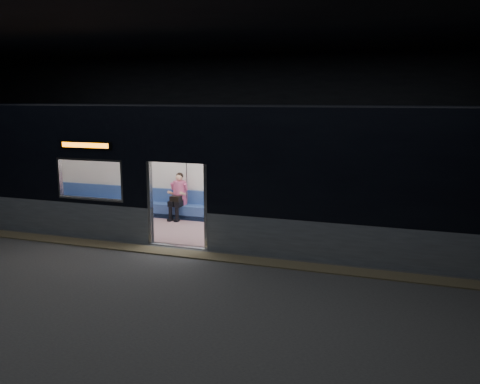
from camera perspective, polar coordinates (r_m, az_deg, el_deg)
The scene contains 7 objects.
station_floor at distance 11.53m, azimuth -9.19°, elevation -7.53°, with size 24.00×14.00×0.01m, color #47494C.
station_envelope at distance 10.96m, azimuth -9.77°, elevation 11.01°, with size 24.00×14.00×5.00m.
tactile_strip at distance 11.99m, azimuth -7.95°, elevation -6.69°, with size 22.80×0.50×0.03m, color #8C7F59.
metro_car at distance 13.37m, azimuth -4.31°, elevation 3.22°, with size 18.00×3.04×3.35m.
passenger at distance 14.92m, azimuth -6.90°, elevation -0.15°, with size 0.42×0.69×1.36m.
handbag at distance 14.74m, azimuth -7.22°, elevation -0.73°, with size 0.29×0.25×0.15m, color black.
transit_map at distance 13.65m, azimuth 17.72°, elevation 1.45°, with size 1.09×0.03×0.71m, color white.
Camera 1 is at (5.23, -9.64, 3.56)m, focal length 38.00 mm.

